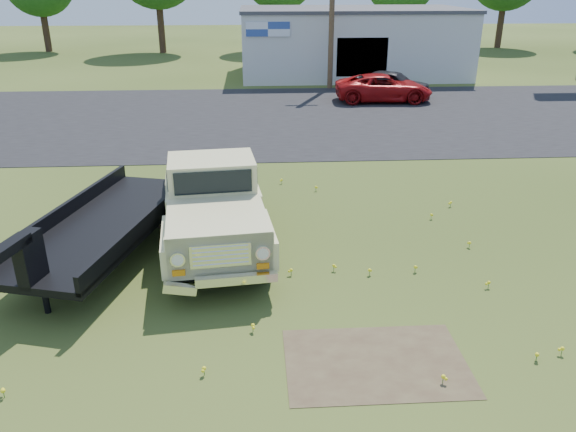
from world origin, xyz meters
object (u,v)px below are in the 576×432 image
at_px(flatbed_trailer, 106,219).
at_px(dark_sedan, 392,83).
at_px(vintage_pickup_truck, 213,202).
at_px(red_pickup, 384,88).

xyz_separation_m(flatbed_trailer, dark_sedan, (10.82, 18.16, -0.22)).
xyz_separation_m(vintage_pickup_truck, red_pickup, (7.67, 16.41, -0.40)).
bearing_deg(red_pickup, vintage_pickup_truck, 157.04).
xyz_separation_m(red_pickup, dark_sedan, (0.77, 1.35, -0.00)).
bearing_deg(red_pickup, flatbed_trailer, 151.20).
height_order(vintage_pickup_truck, flatbed_trailer, vintage_pickup_truck).
distance_m(vintage_pickup_truck, flatbed_trailer, 2.43).
height_order(red_pickup, dark_sedan, red_pickup).
relative_size(flatbed_trailer, red_pickup, 1.34).
xyz_separation_m(vintage_pickup_truck, dark_sedan, (8.43, 17.76, -0.40)).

